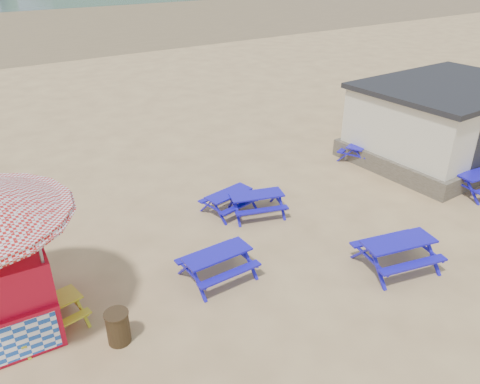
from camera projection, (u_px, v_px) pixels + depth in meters
ground at (259, 243)px, 14.20m from camera, size 400.00×400.00×0.00m
picnic_table_blue_a at (229, 202)px, 15.80m from camera, size 1.83×1.56×0.69m
picnic_table_blue_b at (256, 204)px, 15.61m from camera, size 2.14×1.92×0.74m
picnic_table_blue_c at (360, 151)px, 19.80m from camera, size 2.15×1.96×0.74m
picnic_table_blue_d at (217, 265)px, 12.54m from camera, size 1.86×1.51×0.77m
picnic_table_blue_e at (397, 254)px, 12.94m from camera, size 2.39×2.10×0.86m
picnic_table_blue_f at (479, 183)px, 17.02m from camera, size 2.04×1.74×0.78m
picnic_table_yellow at (47, 317)px, 10.82m from camera, size 1.81×1.54×0.68m
litter_bin at (118, 327)px, 10.43m from camera, size 0.56×0.56×0.81m
amenity_block at (445, 121)px, 19.56m from camera, size 7.40×5.40×3.15m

